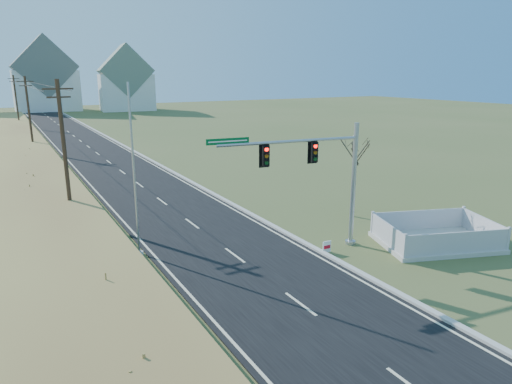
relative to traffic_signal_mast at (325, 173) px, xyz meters
name	(u,v)px	position (x,y,z in m)	size (l,w,h in m)	color
ground	(275,286)	(-4.67, -2.65, -4.22)	(260.00, 260.00, 0.00)	#475428
road	(83,143)	(-4.67, 47.35, -4.19)	(8.00, 180.00, 0.06)	black
curb	(114,140)	(-0.52, 47.35, -4.13)	(0.30, 180.00, 0.18)	#B2AFA8
utility_pole_near	(64,149)	(-11.17, 12.35, 0.47)	(1.80, 0.26, 9.00)	#422D1E
utility_pole_mid	(29,113)	(-11.17, 42.35, 0.47)	(1.80, 0.26, 9.00)	#422D1E
utility_pole_far	(16,101)	(-11.17, 72.35, 0.47)	(1.80, 0.26, 9.00)	#422D1E
condo_n	(45,80)	(-2.67, 109.35, 3.39)	(15.27, 10.20, 18.54)	silver
condo_ne	(126,83)	(15.33, 101.35, 2.62)	(14.12, 10.51, 16.52)	silver
traffic_signal_mast	(325,173)	(0.00, 0.00, 0.00)	(8.48, 1.38, 6.80)	#9EA0A5
fence_enclosure	(436,240)	(5.94, -2.67, -3.94)	(7.22, 6.02, 1.41)	#B7B5AD
open_sign	(327,247)	(-0.17, -0.65, -3.87)	(0.52, 0.07, 0.64)	white
flagpole	(135,190)	(-8.97, 4.05, -0.65)	(0.40, 0.40, 8.93)	#B7B5AD
bare_tree	(356,150)	(5.37, 3.61, 0.30)	(2.11, 2.11, 5.60)	#4C3F33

